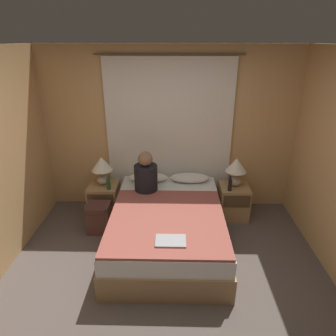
# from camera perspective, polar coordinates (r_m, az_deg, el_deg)

# --- Properties ---
(ground_plane) EXTENTS (16.00, 16.00, 0.00)m
(ground_plane) POSITION_cam_1_polar(r_m,az_deg,el_deg) (3.58, -0.45, -22.21)
(ground_plane) COLOR #564C47
(wall_back) EXTENTS (3.94, 0.06, 2.50)m
(wall_back) POSITION_cam_1_polar(r_m,az_deg,el_deg) (4.64, 0.24, 7.05)
(wall_back) COLOR tan
(wall_back) RESTS_ON ground_plane
(curtain_panel) EXTENTS (2.10, 0.02, 2.37)m
(curtain_panel) POSITION_cam_1_polar(r_m,az_deg,el_deg) (4.60, 0.22, 6.03)
(curtain_panel) COLOR silver
(curtain_panel) RESTS_ON ground_plane
(bed) EXTENTS (1.45, 2.03, 0.54)m
(bed) POSITION_cam_1_polar(r_m,az_deg,el_deg) (4.04, -0.10, -11.18)
(bed) COLOR #99754C
(bed) RESTS_ON ground_plane
(nightstand_left) EXTENTS (0.44, 0.46, 0.52)m
(nightstand_left) POSITION_cam_1_polar(r_m,az_deg,el_deg) (4.77, -11.99, -5.93)
(nightstand_left) COLOR #A87F51
(nightstand_left) RESTS_ON ground_plane
(nightstand_right) EXTENTS (0.44, 0.46, 0.52)m
(nightstand_right) POSITION_cam_1_polar(r_m,az_deg,el_deg) (4.73, 12.32, -6.19)
(nightstand_right) COLOR #A87F51
(nightstand_right) RESTS_ON ground_plane
(lamp_left) EXTENTS (0.31, 0.31, 0.44)m
(lamp_left) POSITION_cam_1_polar(r_m,az_deg,el_deg) (4.56, -12.48, 0.26)
(lamp_left) COLOR #B2A899
(lamp_left) RESTS_ON nightstand_left
(lamp_right) EXTENTS (0.31, 0.31, 0.44)m
(lamp_right) POSITION_cam_1_polar(r_m,az_deg,el_deg) (4.52, 12.85, 0.03)
(lamp_right) COLOR #B2A899
(lamp_right) RESTS_ON nightstand_right
(pillow_left) EXTENTS (0.60, 0.28, 0.12)m
(pillow_left) POSITION_cam_1_polar(r_m,az_deg,el_deg) (4.61, -3.82, -1.79)
(pillow_left) COLOR silver
(pillow_left) RESTS_ON bed
(pillow_right) EXTENTS (0.60, 0.28, 0.12)m
(pillow_right) POSITION_cam_1_polar(r_m,az_deg,el_deg) (4.60, 4.14, -1.87)
(pillow_right) COLOR silver
(pillow_right) RESTS_ON bed
(blanket_on_bed) EXTENTS (1.39, 1.45, 0.03)m
(blanket_on_bed) POSITION_cam_1_polar(r_m,az_deg,el_deg) (3.66, -0.21, -9.81)
(blanket_on_bed) COLOR #994C42
(blanket_on_bed) RESTS_ON bed
(person_left_in_bed) EXTENTS (0.33, 0.33, 0.60)m
(person_left_in_bed) POSITION_cam_1_polar(r_m,az_deg,el_deg) (4.23, -4.24, -1.43)
(person_left_in_bed) COLOR black
(person_left_in_bed) RESTS_ON bed
(beer_bottle_on_left_stand) EXTENTS (0.06, 0.06, 0.23)m
(beer_bottle_on_left_stand) POSITION_cam_1_polar(r_m,az_deg,el_deg) (4.46, -11.28, -2.91)
(beer_bottle_on_left_stand) COLOR #2D4C28
(beer_bottle_on_left_stand) RESTS_ON nightstand_left
(beer_bottle_on_right_stand) EXTENTS (0.06, 0.06, 0.23)m
(beer_bottle_on_right_stand) POSITION_cam_1_polar(r_m,az_deg,el_deg) (4.43, 11.73, -3.13)
(beer_bottle_on_right_stand) COLOR black
(beer_bottle_on_right_stand) RESTS_ON nightstand_right
(laptop_on_bed) EXTENTS (0.33, 0.22, 0.02)m
(laptop_on_bed) POSITION_cam_1_polar(r_m,az_deg,el_deg) (3.29, 0.49, -13.69)
(laptop_on_bed) COLOR #9EA0A5
(laptop_on_bed) RESTS_ON blanket_on_bed
(backpack_on_floor) EXTENTS (0.32, 0.29, 0.44)m
(backpack_on_floor) POSITION_cam_1_polar(r_m,az_deg,el_deg) (4.40, -13.09, -8.94)
(backpack_on_floor) COLOR brown
(backpack_on_floor) RESTS_ON ground_plane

